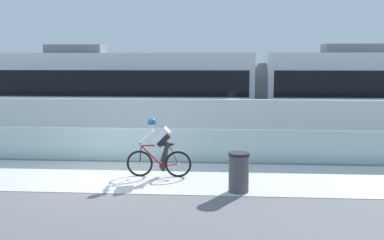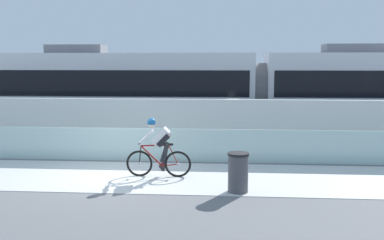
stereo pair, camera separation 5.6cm
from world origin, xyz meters
name	(u,v)px [view 1 (the left image)]	position (x,y,z in m)	size (l,w,h in m)	color
ground_plane	(112,176)	(0.00, 0.00, 0.00)	(200.00, 200.00, 0.00)	slate
bike_path_deck	(112,176)	(0.00, 0.00, 0.01)	(32.00, 3.20, 0.01)	silver
glass_parapet	(127,145)	(0.00, 1.85, 0.52)	(32.00, 0.05, 1.04)	silver
concrete_barrier_wall	(138,124)	(0.00, 3.65, 0.91)	(32.00, 0.36, 1.82)	silver
tram_rail_near	(150,137)	(0.00, 6.13, 0.00)	(32.00, 0.08, 0.01)	#595654
tram_rail_far	(155,132)	(0.00, 7.57, 0.00)	(32.00, 0.08, 0.01)	#595654
tram	(258,91)	(4.48, 6.85, 1.89)	(22.56, 2.54, 3.81)	silver
cyclist_on_bike	(159,149)	(1.30, 0.00, 0.78)	(1.77, 0.58, 1.61)	black
trash_bin	(239,172)	(3.40, -1.25, 0.48)	(0.51, 0.51, 0.96)	#47474C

